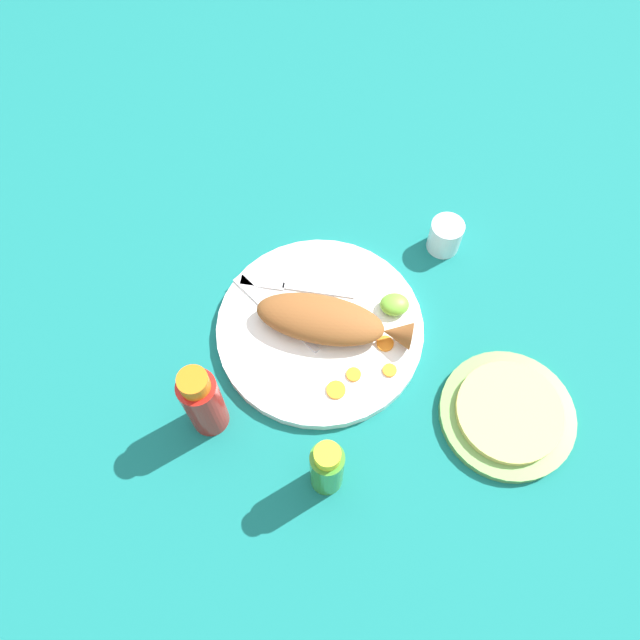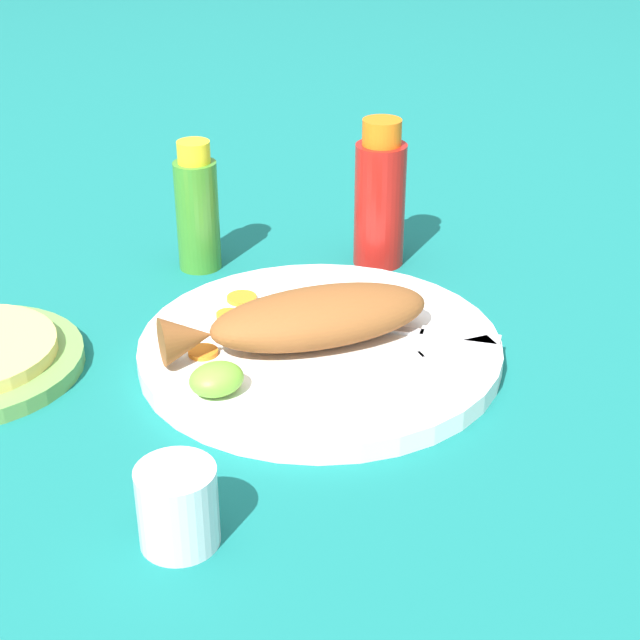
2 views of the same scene
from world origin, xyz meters
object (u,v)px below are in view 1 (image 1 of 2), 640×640
Objects in this scene: fork_far at (290,286)px; hot_sauce_bottle_red at (203,402)px; tortilla_plate at (507,415)px; fork_near at (271,309)px; salt_cup at (445,237)px; main_plate at (320,329)px; hot_sauce_bottle_green at (329,468)px; fried_fish at (327,320)px.

fork_far is 1.18× the size of hot_sauce_bottle_red.
fork_far is at bearing -35.30° from tortilla_plate.
fork_near is 2.54× the size of salt_cup.
main_plate is 0.08m from fork_near.
main_plate is 0.24m from hot_sauce_bottle_green.
hot_sauce_bottle_red is (0.17, 0.13, 0.03)m from fried_fish.
fried_fish is 1.66× the size of fork_near.
hot_sauce_bottle_red is 0.43m from tortilla_plate.
fork_near is at bearing -27.90° from tortilla_plate.
fork_near is at bearing -7.62° from fried_fish.
hot_sauce_bottle_red is (0.12, 0.21, 0.05)m from fork_far.
fork_far is at bearing -57.80° from main_plate.
fried_fish is at bearing -153.66° from fork_near.
fork_far is at bearing 17.42° from salt_cup.
main_plate is 2.04× the size of hot_sauce_bottle_red.
tortilla_plate is (-0.34, 0.18, -0.01)m from fork_near.
hot_sauce_bottle_green is (-0.17, 0.09, -0.01)m from hot_sauce_bottle_red.
fork_near is 0.80× the size of fork_far.
fork_far is 1.35× the size of hot_sauce_bottle_green.
fork_far reaches higher than main_plate.
main_plate is 5.50× the size of salt_cup.
fried_fish is at bearing 165.77° from main_plate.
hot_sauce_bottle_red is 0.47m from salt_cup.
hot_sauce_bottle_red is at bearing -29.48° from hot_sauce_bottle_green.
fried_fish is 0.22m from hot_sauce_bottle_red.
main_plate is at bearing 133.46° from fork_far.
fork_far is 3.18× the size of salt_cup.
fried_fish reaches higher than main_plate.
fork_near is at bearing -22.87° from main_plate.
fried_fish is at bearing -91.99° from hot_sauce_bottle_green.
main_plate is 2.16× the size of fork_near.
fork_far is at bearing -81.05° from hot_sauce_bottle_green.
fork_near is at bearing -117.70° from hot_sauce_bottle_red.
fried_fish is 0.10m from fork_near.
fork_near is (0.08, -0.03, 0.01)m from main_plate.
hot_sauce_bottle_green is 2.36× the size of salt_cup.
hot_sauce_bottle_red reaches higher than fork_far.
fried_fish is 0.23m from hot_sauce_bottle_green.
hot_sauce_bottle_green is (0.01, 0.23, 0.02)m from fried_fish.
fork_near is (0.09, -0.03, -0.02)m from fried_fish.
main_plate is 0.30m from tortilla_plate.
fork_far is at bearing -38.86° from fried_fish.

